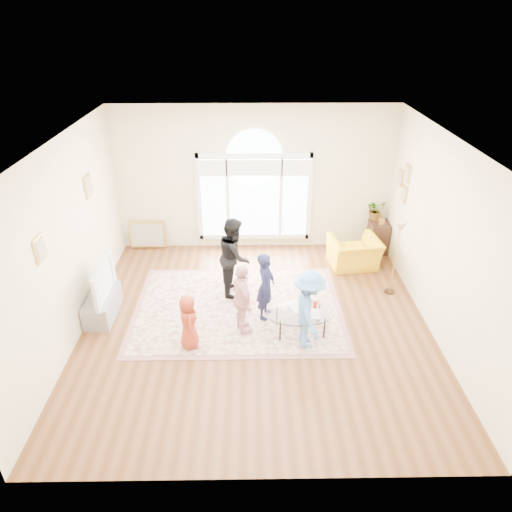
{
  "coord_description": "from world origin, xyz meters",
  "views": [
    {
      "loc": [
        -0.1,
        -6.45,
        4.93
      ],
      "look_at": [
        -0.0,
        0.3,
        1.2
      ],
      "focal_mm": 32.0,
      "sensor_mm": 36.0,
      "label": 1
    }
  ],
  "objects_px": {
    "armchair": "(354,253)",
    "television": "(98,280)",
    "tv_console": "(103,305)",
    "coffee_table": "(301,313)",
    "area_rug": "(238,308)"
  },
  "relations": [
    {
      "from": "armchair",
      "to": "television",
      "type": "bearing_deg",
      "value": 11.24
    },
    {
      "from": "tv_console",
      "to": "armchair",
      "type": "xyz_separation_m",
      "value": [
        4.85,
        1.69,
        0.12
      ]
    },
    {
      "from": "television",
      "to": "coffee_table",
      "type": "relative_size",
      "value": 0.91
    },
    {
      "from": "tv_console",
      "to": "coffee_table",
      "type": "relative_size",
      "value": 0.82
    },
    {
      "from": "area_rug",
      "to": "coffee_table",
      "type": "distance_m",
      "value": 1.34
    },
    {
      "from": "area_rug",
      "to": "armchair",
      "type": "xyz_separation_m",
      "value": [
        2.43,
        1.52,
        0.32
      ]
    },
    {
      "from": "television",
      "to": "coffee_table",
      "type": "bearing_deg",
      "value": -8.71
    },
    {
      "from": "tv_console",
      "to": "armchair",
      "type": "bearing_deg",
      "value": 19.25
    },
    {
      "from": "tv_console",
      "to": "coffee_table",
      "type": "bearing_deg",
      "value": -8.7
    },
    {
      "from": "area_rug",
      "to": "television",
      "type": "distance_m",
      "value": 2.53
    },
    {
      "from": "television",
      "to": "armchair",
      "type": "relative_size",
      "value": 1.11
    },
    {
      "from": "area_rug",
      "to": "tv_console",
      "type": "height_order",
      "value": "tv_console"
    },
    {
      "from": "tv_console",
      "to": "television",
      "type": "xyz_separation_m",
      "value": [
        0.01,
        -0.0,
        0.53
      ]
    },
    {
      "from": "coffee_table",
      "to": "armchair",
      "type": "height_order",
      "value": "armchair"
    },
    {
      "from": "tv_console",
      "to": "coffee_table",
      "type": "distance_m",
      "value": 3.54
    }
  ]
}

